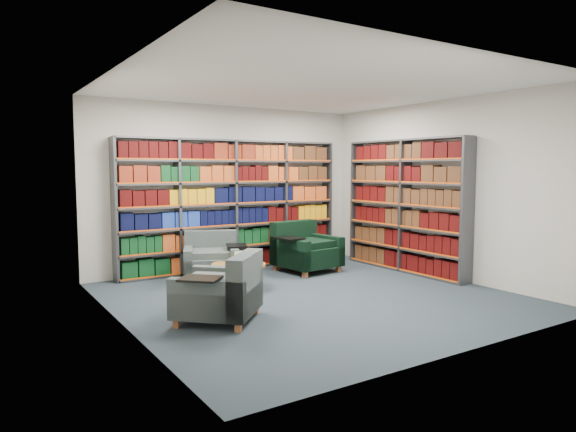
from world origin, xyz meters
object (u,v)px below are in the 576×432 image
chair_teal_left (211,260)px  coffee_table (238,269)px  chair_teal_front (224,294)px  chair_green_right (303,251)px

chair_teal_left → coffee_table: size_ratio=1.40×
chair_teal_left → chair_teal_front: chair_teal_front is taller
chair_teal_front → chair_teal_left: bearing=69.6°
chair_green_right → coffee_table: bearing=-157.8°
chair_green_right → chair_teal_front: bearing=-141.3°
chair_teal_left → chair_green_right: chair_green_right is taller
chair_green_right → coffee_table: 1.69m
chair_teal_front → coffee_table: bearing=57.0°
chair_green_right → chair_teal_left: bearing=173.7°
chair_teal_left → chair_teal_front: size_ratio=0.91×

